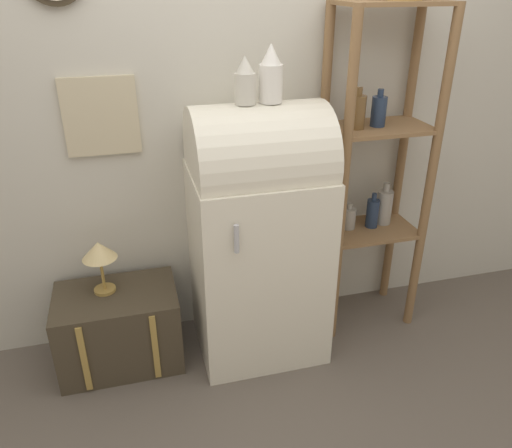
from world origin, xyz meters
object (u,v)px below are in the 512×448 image
at_px(vase_left, 245,82).
at_px(vase_center, 271,75).
at_px(refrigerator, 258,231).
at_px(suitcase_trunk, 119,328).
at_px(desk_lamp, 99,253).

bearing_deg(vase_left, vase_center, 1.99).
bearing_deg(vase_center, refrigerator, -178.91).
relative_size(refrigerator, vase_center, 5.30).
distance_m(suitcase_trunk, desk_lamp, 0.44).
relative_size(vase_left, desk_lamp, 0.74).
height_order(suitcase_trunk, vase_center, vase_center).
xyz_separation_m(refrigerator, suitcase_trunk, (-0.75, 0.04, -0.50)).
height_order(suitcase_trunk, desk_lamp, desk_lamp).
bearing_deg(vase_left, suitcase_trunk, 176.36).
distance_m(refrigerator, suitcase_trunk, 0.90).
distance_m(suitcase_trunk, vase_left, 1.43).
bearing_deg(suitcase_trunk, desk_lamp, 135.42).
relative_size(suitcase_trunk, vase_left, 2.95).
height_order(refrigerator, vase_left, vase_left).
relative_size(refrigerator, desk_lamp, 4.78).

